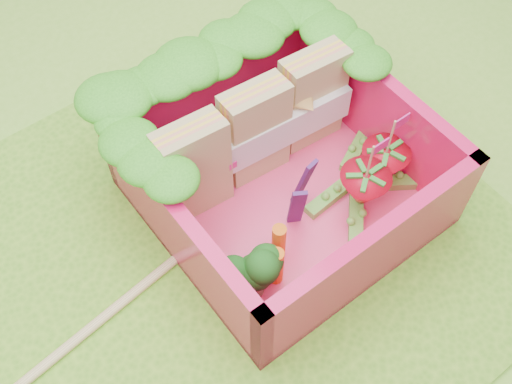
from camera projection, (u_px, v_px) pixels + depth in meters
The scene contains 13 objects.
ground at pixel (231, 242), 3.29m from camera, with size 14.00×14.00×0.00m, color #7DC136.
placemat at pixel (231, 240), 3.28m from camera, with size 2.60×2.60×0.03m, color #5CA324.
bento_floor at pixel (283, 198), 3.37m from camera, with size 1.30×1.30×0.05m, color #FB4077.
bento_box at pixel (284, 171), 3.16m from camera, with size 1.30×1.30×0.55m.
lettuce_ruffle at pixel (224, 66), 3.10m from camera, with size 1.43×0.83×0.11m.
sandwich_stack at pixel (256, 132), 3.21m from camera, with size 1.09×0.26×0.59m.
broccoli at pixel (252, 271), 2.90m from camera, with size 0.33×0.33×0.27m.
carrot_sticks at pixel (278, 254), 3.02m from camera, with size 0.16×0.17×0.26m.
purple_wedges at pixel (300, 194), 3.13m from camera, with size 0.20×0.14×0.38m.
strawberry_left at pixel (363, 190), 3.21m from camera, with size 0.26×0.26×0.50m.
strawberry_right at pixel (383, 166), 3.29m from camera, with size 0.25×0.25×0.49m.
snap_peas at pixel (359, 186), 3.35m from camera, with size 0.64×0.58×0.05m.
chopsticks at pixel (72, 343), 2.94m from camera, with size 2.15×0.30×0.04m.
Camera 1 is at (-0.86, -1.34, 2.89)m, focal length 45.00 mm.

